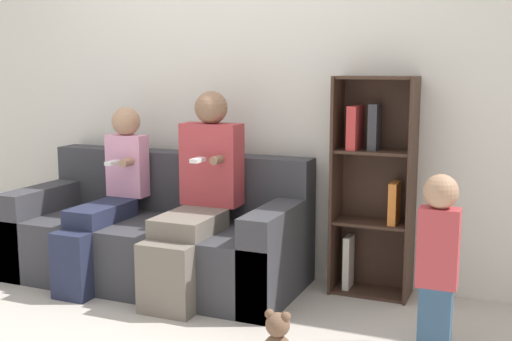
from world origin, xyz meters
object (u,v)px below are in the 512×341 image
at_px(adult_seated, 198,193).
at_px(child_seated, 107,196).
at_px(bookshelf, 373,183).
at_px(couch, 159,238).
at_px(toddler_standing, 438,255).

distance_m(adult_seated, child_seated, 0.64).
distance_m(adult_seated, bookshelf, 1.06).
bearing_deg(couch, bookshelf, 13.17).
height_order(toddler_standing, bookshelf, bookshelf).
bearing_deg(bookshelf, toddler_standing, -55.34).
xyz_separation_m(child_seated, bookshelf, (1.61, 0.45, 0.12)).
bearing_deg(bookshelf, couch, -166.83).
distance_m(couch, child_seated, 0.43).
relative_size(toddler_standing, bookshelf, 0.66).
xyz_separation_m(couch, toddler_standing, (1.79, -0.38, 0.20)).
bearing_deg(child_seated, couch, 25.97).
bearing_deg(bookshelf, adult_seated, -156.29).
xyz_separation_m(adult_seated, toddler_standing, (1.44, -0.26, -0.15)).
relative_size(adult_seated, toddler_standing, 1.41).
distance_m(couch, adult_seated, 0.50).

